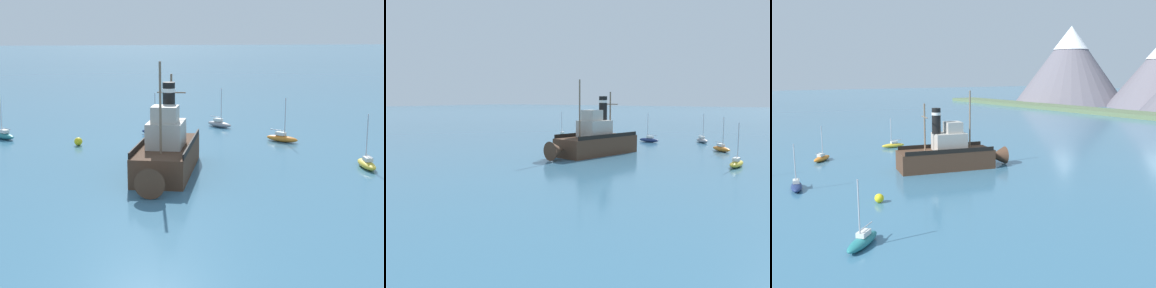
# 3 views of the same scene
# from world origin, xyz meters

# --- Properties ---
(ground_plane) EXTENTS (600.00, 600.00, 0.00)m
(ground_plane) POSITION_xyz_m (0.00, 0.00, 0.00)
(ground_plane) COLOR teal
(old_tugboat) EXTENTS (6.90, 14.79, 9.90)m
(old_tugboat) POSITION_xyz_m (-0.04, 3.35, 1.83)
(old_tugboat) COLOR #4C3323
(old_tugboat) RESTS_ON ground
(sailboat_teal) EXTENTS (3.39, 3.54, 4.90)m
(sailboat_teal) POSITION_xyz_m (17.32, -14.27, 0.43)
(sailboat_teal) COLOR #23757A
(sailboat_teal) RESTS_ON ground
(sailboat_grey) EXTENTS (3.25, 3.64, 4.90)m
(sailboat_grey) POSITION_xyz_m (-8.14, -19.41, 0.43)
(sailboat_grey) COLOR gray
(sailboat_grey) RESTS_ON ground
(sailboat_navy) EXTENTS (3.94, 1.84, 4.90)m
(sailboat_navy) POSITION_xyz_m (-0.20, -15.30, 0.43)
(sailboat_navy) COLOR navy
(sailboat_navy) RESTS_ON ground
(sailboat_orange) EXTENTS (3.53, 3.39, 4.90)m
(sailboat_orange) POSITION_xyz_m (-13.64, -9.41, 0.43)
(sailboat_orange) COLOR orange
(sailboat_orange) RESTS_ON ground
(sailboat_yellow) EXTENTS (1.31, 3.86, 4.90)m
(sailboat_yellow) POSITION_xyz_m (-18.20, 3.23, 0.43)
(sailboat_yellow) COLOR gold
(sailboat_yellow) RESTS_ON ground
(mooring_buoy) EXTENTS (0.87, 0.87, 0.87)m
(mooring_buoy) POSITION_xyz_m (8.59, -9.64, 0.44)
(mooring_buoy) COLOR yellow
(mooring_buoy) RESTS_ON ground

